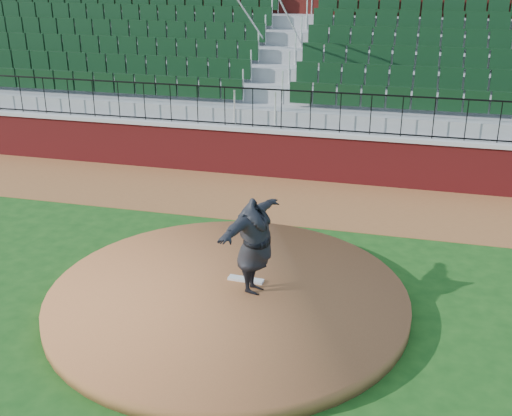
{
  "coord_description": "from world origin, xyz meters",
  "views": [
    {
      "loc": [
        2.62,
        -8.65,
        5.51
      ],
      "look_at": [
        0.0,
        1.5,
        1.3
      ],
      "focal_mm": 44.65,
      "sensor_mm": 36.0,
      "label": 1
    }
  ],
  "objects": [
    {
      "name": "wall_railing",
      "position": [
        0.0,
        7.0,
        1.8
      ],
      "size": [
        34.0,
        0.05,
        1.0
      ],
      "primitive_type": null,
      "color": "black",
      "rests_on": "wall_cap"
    },
    {
      "name": "wall_cap",
      "position": [
        0.0,
        7.0,
        1.25
      ],
      "size": [
        34.0,
        0.45,
        0.1
      ],
      "primitive_type": "cube",
      "color": "#B7B7B7",
      "rests_on": "field_wall"
    },
    {
      "name": "field_wall",
      "position": [
        0.0,
        7.0,
        0.6
      ],
      "size": [
        34.0,
        0.35,
        1.2
      ],
      "primitive_type": "cube",
      "color": "maroon",
      "rests_on": "ground"
    },
    {
      "name": "pitcher",
      "position": [
        0.26,
        0.4,
        1.08
      ],
      "size": [
        0.93,
        2.11,
        1.66
      ],
      "primitive_type": "imported",
      "rotation": [
        0.0,
        0.0,
        1.38
      ],
      "color": "black",
      "rests_on": "pitchers_mound"
    },
    {
      "name": "pitchers_mound",
      "position": [
        -0.18,
        0.27,
        0.12
      ],
      "size": [
        6.02,
        6.02,
        0.25
      ],
      "primitive_type": "cylinder",
      "color": "brown",
      "rests_on": "ground"
    },
    {
      "name": "pitching_rubber",
      "position": [
        0.02,
        0.72,
        0.27
      ],
      "size": [
        0.63,
        0.19,
        0.04
      ],
      "primitive_type": "cube",
      "rotation": [
        0.0,
        0.0,
        -0.05
      ],
      "color": "silver",
      "rests_on": "pitchers_mound"
    },
    {
      "name": "concourse_wall",
      "position": [
        0.0,
        12.52,
        2.75
      ],
      "size": [
        34.0,
        0.5,
        5.5
      ],
      "primitive_type": "cube",
      "color": "maroon",
      "rests_on": "ground"
    },
    {
      "name": "ground",
      "position": [
        0.0,
        0.0,
        0.0
      ],
      "size": [
        90.0,
        90.0,
        0.0
      ],
      "primitive_type": "plane",
      "color": "#164413",
      "rests_on": "ground"
    },
    {
      "name": "warning_track",
      "position": [
        0.0,
        5.4,
        0.01
      ],
      "size": [
        34.0,
        3.2,
        0.01
      ],
      "primitive_type": "cube",
      "color": "brown",
      "rests_on": "ground"
    },
    {
      "name": "seating_stands",
      "position": [
        0.0,
        9.72,
        2.3
      ],
      "size": [
        34.0,
        5.1,
        4.6
      ],
      "primitive_type": null,
      "color": "gray",
      "rests_on": "ground"
    }
  ]
}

